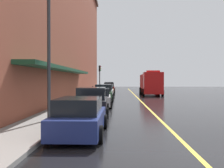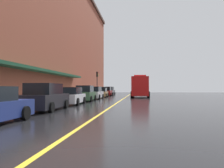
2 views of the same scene
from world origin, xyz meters
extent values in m
plane|color=black|center=(0.00, 25.00, 0.00)|extent=(112.00, 112.00, 0.00)
cube|color=gray|center=(-6.20, 25.00, 0.07)|extent=(2.40, 70.00, 0.15)
cube|color=gold|center=(0.00, 25.00, 0.00)|extent=(0.16, 70.00, 0.01)
cube|color=brown|center=(-11.54, 24.00, 9.83)|extent=(8.29, 64.00, 19.65)
cube|color=#19472D|center=(-6.85, 16.00, 3.10)|extent=(1.20, 22.40, 0.24)
cube|color=navy|center=(-3.89, 3.09, 0.55)|extent=(1.85, 4.88, 0.74)
cube|color=black|center=(-3.90, 2.84, 1.22)|extent=(1.66, 2.69, 0.61)
cylinder|color=black|center=(-4.81, 4.60, 0.32)|extent=(0.22, 0.64, 0.64)
cylinder|color=black|center=(-2.96, 4.59, 0.32)|extent=(0.22, 0.64, 0.64)
cylinder|color=black|center=(-4.83, 1.58, 0.32)|extent=(0.22, 0.64, 0.64)
cylinder|color=black|center=(-2.98, 1.57, 0.32)|extent=(0.22, 0.64, 0.64)
cube|color=black|center=(-4.00, 9.26, 0.61)|extent=(1.99, 4.88, 0.88)
cube|color=black|center=(-3.99, 9.02, 1.41)|extent=(1.74, 2.70, 0.72)
cylinder|color=black|center=(-4.98, 10.73, 0.32)|extent=(0.24, 0.65, 0.64)
cylinder|color=black|center=(-3.11, 10.79, 0.32)|extent=(0.24, 0.65, 0.64)
cylinder|color=black|center=(-4.89, 7.74, 0.32)|extent=(0.24, 0.65, 0.64)
cylinder|color=black|center=(-3.02, 7.79, 0.32)|extent=(0.24, 0.65, 0.64)
cube|color=silver|center=(-3.94, 14.65, 0.55)|extent=(2.01, 4.33, 0.75)
cube|color=black|center=(-3.94, 14.44, 1.24)|extent=(1.76, 2.41, 0.62)
cylinder|color=black|center=(-4.93, 15.94, 0.32)|extent=(0.24, 0.65, 0.64)
cylinder|color=black|center=(-3.05, 16.01, 0.32)|extent=(0.24, 0.65, 0.64)
cylinder|color=black|center=(-4.84, 13.30, 0.32)|extent=(0.24, 0.65, 0.64)
cylinder|color=black|center=(-2.95, 13.36, 0.32)|extent=(0.24, 0.65, 0.64)
cube|color=#2D5133|center=(-3.91, 20.23, 0.61)|extent=(1.91, 4.65, 0.88)
cube|color=black|center=(-3.90, 20.01, 1.41)|extent=(1.66, 2.58, 0.72)
cylinder|color=black|center=(-4.84, 21.62, 0.32)|extent=(0.25, 0.65, 0.64)
cylinder|color=black|center=(-3.09, 21.69, 0.32)|extent=(0.25, 0.65, 0.64)
cylinder|color=black|center=(-4.73, 18.78, 0.32)|extent=(0.25, 0.65, 0.64)
cylinder|color=black|center=(-2.98, 18.85, 0.32)|extent=(0.25, 0.65, 0.64)
cube|color=silver|center=(-3.90, 25.74, 0.59)|extent=(1.74, 4.80, 0.83)
cube|color=black|center=(-3.90, 25.50, 1.35)|extent=(1.56, 2.64, 0.68)
cylinder|color=black|center=(-4.78, 27.23, 0.32)|extent=(0.22, 0.64, 0.64)
cylinder|color=black|center=(-3.03, 27.23, 0.32)|extent=(0.22, 0.64, 0.64)
cylinder|color=black|center=(-4.77, 24.25, 0.32)|extent=(0.22, 0.64, 0.64)
cylinder|color=black|center=(-3.02, 24.26, 0.32)|extent=(0.22, 0.64, 0.64)
cube|color=#A5844C|center=(-3.93, 31.73, 0.55)|extent=(1.86, 4.61, 0.75)
cube|color=black|center=(-3.92, 31.50, 1.24)|extent=(1.62, 2.55, 0.62)
cylinder|color=black|center=(-4.84, 33.11, 0.32)|extent=(0.24, 0.65, 0.64)
cylinder|color=black|center=(-3.11, 33.17, 0.32)|extent=(0.24, 0.65, 0.64)
cylinder|color=black|center=(-4.75, 30.29, 0.32)|extent=(0.24, 0.65, 0.64)
cylinder|color=black|center=(-3.02, 30.35, 0.32)|extent=(0.24, 0.65, 0.64)
cube|color=maroon|center=(-3.94, 37.64, 0.61)|extent=(1.80, 4.25, 0.86)
cube|color=black|center=(-3.93, 37.43, 1.39)|extent=(1.60, 2.34, 0.70)
cylinder|color=black|center=(-4.84, 38.93, 0.32)|extent=(0.23, 0.64, 0.64)
cylinder|color=black|center=(-3.08, 38.96, 0.32)|extent=(0.23, 0.64, 0.64)
cylinder|color=black|center=(-4.80, 36.32, 0.32)|extent=(0.23, 0.64, 0.64)
cylinder|color=black|center=(-3.04, 36.34, 0.32)|extent=(0.23, 0.64, 0.64)
cube|color=#595B60|center=(-4.04, 43.14, 0.63)|extent=(1.87, 4.46, 0.90)
cube|color=black|center=(-4.05, 42.92, 1.44)|extent=(1.63, 2.47, 0.74)
cylinder|color=black|center=(-4.88, 44.53, 0.32)|extent=(0.24, 0.65, 0.64)
cylinder|color=black|center=(-3.12, 44.48, 0.32)|extent=(0.24, 0.65, 0.64)
cylinder|color=black|center=(-4.96, 41.80, 0.32)|extent=(0.24, 0.65, 0.64)
cylinder|color=black|center=(-3.20, 41.74, 0.32)|extent=(0.24, 0.65, 0.64)
cube|color=red|center=(2.36, 29.77, 1.78)|extent=(2.63, 2.63, 2.97)
cube|color=red|center=(2.43, 34.57, 1.66)|extent=(2.69, 6.32, 2.73)
cube|color=red|center=(2.36, 29.77, 3.39)|extent=(1.82, 0.63, 0.24)
cylinder|color=black|center=(3.67, 29.84, 0.50)|extent=(0.32, 1.00, 1.00)
cylinder|color=black|center=(1.05, 29.88, 0.50)|extent=(0.32, 1.00, 1.00)
cylinder|color=black|center=(3.73, 33.77, 0.50)|extent=(0.32, 1.00, 1.00)
cylinder|color=black|center=(1.11, 33.81, 0.50)|extent=(0.32, 1.00, 1.00)
cylinder|color=black|center=(3.77, 36.31, 0.50)|extent=(0.32, 1.00, 1.00)
cylinder|color=black|center=(1.15, 36.35, 0.50)|extent=(0.32, 1.00, 1.00)
cylinder|color=#4C4C51|center=(-5.35, 20.01, 0.68)|extent=(0.07, 0.07, 1.05)
cube|color=black|center=(-5.35, 20.01, 1.34)|extent=(0.14, 0.18, 0.28)
cylinder|color=#4C4C51|center=(-5.35, 24.05, 0.68)|extent=(0.07, 0.07, 1.05)
cube|color=black|center=(-5.35, 24.05, 1.34)|extent=(0.14, 0.18, 0.28)
cylinder|color=#4C4C51|center=(-5.35, 30.63, 0.68)|extent=(0.07, 0.07, 1.05)
cube|color=black|center=(-5.35, 30.63, 1.34)|extent=(0.14, 0.18, 0.28)
cylinder|color=#33383D|center=(-5.95, 6.17, 3.40)|extent=(0.18, 0.18, 6.50)
cylinder|color=#232326|center=(-5.30, 34.95, 1.85)|extent=(0.14, 0.14, 3.40)
cube|color=black|center=(-5.30, 34.95, 4.00)|extent=(0.28, 0.36, 0.90)
sphere|color=red|center=(-5.14, 34.95, 4.30)|extent=(0.16, 0.16, 0.16)
sphere|color=gold|center=(-5.14, 34.95, 4.00)|extent=(0.16, 0.16, 0.16)
sphere|color=green|center=(-5.14, 34.95, 3.70)|extent=(0.16, 0.16, 0.16)
camera|label=1|loc=(-2.31, -8.15, 2.25)|focal=44.47mm
camera|label=2|loc=(2.16, -5.17, 1.44)|focal=36.35mm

